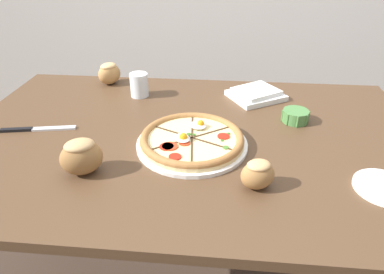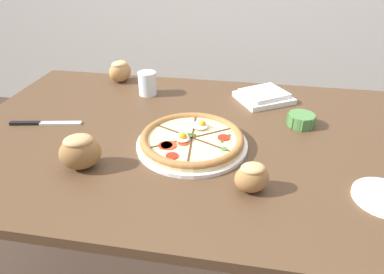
% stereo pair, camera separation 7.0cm
% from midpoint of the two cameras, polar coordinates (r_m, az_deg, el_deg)
% --- Properties ---
extents(dining_table, '(1.50, 0.95, 0.76)m').
position_cam_midpoint_polar(dining_table, '(1.14, 1.76, -3.46)').
color(dining_table, '#513823').
rests_on(dining_table, ground_plane).
extents(pizza, '(0.33, 0.33, 0.05)m').
position_cam_midpoint_polar(pizza, '(1.02, 1.94, -0.55)').
color(pizza, white).
rests_on(pizza, dining_table).
extents(ramekin_bowl, '(0.09, 0.09, 0.04)m').
position_cam_midpoint_polar(ramekin_bowl, '(1.20, 19.33, 2.73)').
color(ramekin_bowl, '#4C8442').
rests_on(ramekin_bowl, dining_table).
extents(napkin_folded, '(0.24, 0.23, 0.04)m').
position_cam_midpoint_polar(napkin_folded, '(1.35, 13.36, 6.60)').
color(napkin_folded, white).
rests_on(napkin_folded, dining_table).
extents(bread_piece_near, '(0.14, 0.12, 0.10)m').
position_cam_midpoint_polar(bread_piece_near, '(0.95, -16.18, -2.34)').
color(bread_piece_near, olive).
rests_on(bread_piece_near, dining_table).
extents(bread_piece_mid, '(0.12, 0.12, 0.09)m').
position_cam_midpoint_polar(bread_piece_mid, '(1.51, -10.59, 10.76)').
color(bread_piece_mid, '#B27F47').
rests_on(bread_piece_mid, dining_table).
extents(bread_piece_far, '(0.10, 0.09, 0.08)m').
position_cam_midpoint_polar(bread_piece_far, '(0.86, 12.28, -6.59)').
color(bread_piece_far, '#A3703D').
rests_on(bread_piece_far, dining_table).
extents(knife_main, '(0.24, 0.06, 0.01)m').
position_cam_midpoint_polar(knife_main, '(1.23, -21.89, 2.12)').
color(knife_main, silver).
rests_on(knife_main, dining_table).
extents(water_glass, '(0.07, 0.07, 0.09)m').
position_cam_midpoint_polar(water_glass, '(1.36, -5.98, 8.65)').
color(water_glass, white).
rests_on(water_glass, dining_table).
extents(side_saucer, '(0.15, 0.15, 0.01)m').
position_cam_midpoint_polar(side_saucer, '(0.97, 31.27, -8.68)').
color(side_saucer, white).
rests_on(side_saucer, dining_table).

